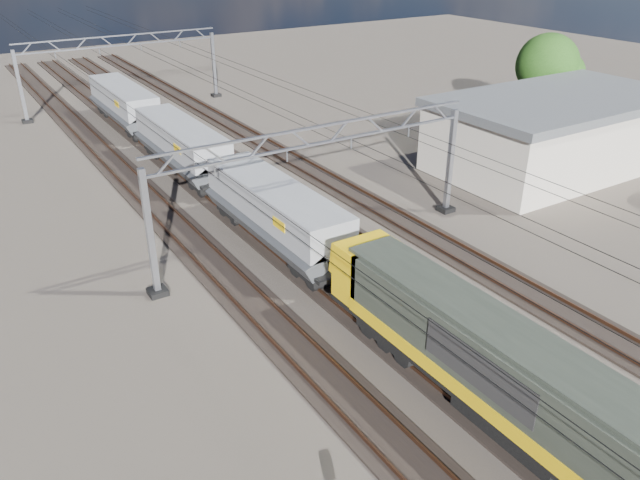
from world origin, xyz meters
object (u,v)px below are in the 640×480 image
industrial_shed (556,132)px  hopper_wagon_lead (275,210)px  locomotive (526,386)px  hopper_wagon_third (124,102)px  hopper_wagon_mid (182,143)px  tree_far (551,68)px  catenary_gantry_far (123,69)px  catenary_gantry_mid (320,183)px

industrial_shed → hopper_wagon_lead: bearing=-178.8°
locomotive → hopper_wagon_third: (-0.00, 46.10, -0.09)m
hopper_wagon_mid → tree_far: size_ratio=1.59×
tree_far → hopper_wagon_lead: bearing=-165.6°
catenary_gantry_far → catenary_gantry_mid: bearing=-90.0°
catenary_gantry_mid → catenary_gantry_far: size_ratio=1.00×
hopper_wagon_mid → hopper_wagon_third: same height
catenary_gantry_mid → hopper_wagon_third: size_ratio=1.53×
catenary_gantry_far → locomotive: 52.27m
hopper_wagon_mid → industrial_shed: 27.63m
tree_far → industrial_shed: bearing=-136.9°
hopper_wagon_mid → hopper_wagon_third: bearing=90.0°
hopper_wagon_lead → tree_far: (32.32, 8.30, 2.99)m
catenary_gantry_mid → hopper_wagon_third: 30.00m
catenary_gantry_mid → catenary_gantry_far: bearing=90.0°
locomotive → tree_far: (32.32, 26.00, 2.89)m
catenary_gantry_mid → industrial_shed: bearing=5.2°
catenary_gantry_mid → hopper_wagon_third: (-2.00, 29.89, -1.67)m
hopper_wagon_third → industrial_shed: industrial_shed is taller
hopper_wagon_mid → industrial_shed: industrial_shed is taller
hopper_wagon_mid → tree_far: tree_far is taller
hopper_wagon_third → tree_far: size_ratio=1.59×
locomotive → industrial_shed: bearing=37.2°
catenary_gantry_far → industrial_shed: size_ratio=1.07×
catenary_gantry_far → tree_far: (30.32, -26.21, 1.31)m
industrial_shed → catenary_gantry_far: bearing=122.9°
industrial_shed → tree_far: tree_far is taller
hopper_wagon_mid → hopper_wagon_third: size_ratio=1.00×
catenary_gantry_far → hopper_wagon_third: (-2.00, -6.11, -1.67)m
locomotive → hopper_wagon_mid: (-0.00, 31.90, -0.09)m
catenary_gantry_mid → industrial_shed: (22.00, 2.00, -1.18)m
catenary_gantry_mid → tree_far: tree_far is taller
hopper_wagon_lead → hopper_wagon_third: same height
locomotive → hopper_wagon_mid: locomotive is taller
hopper_wagon_mid → catenary_gantry_far: bearing=84.4°
locomotive → hopper_wagon_mid: 31.90m
hopper_wagon_mid → hopper_wagon_lead: bearing=-90.0°
tree_far → locomotive: bearing=-141.2°
hopper_wagon_mid → hopper_wagon_third: 14.20m
catenary_gantry_mid → locomotive: bearing=-97.0°
industrial_shed → hopper_wagon_mid: bearing=150.3°
hopper_wagon_mid → tree_far: bearing=-10.3°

